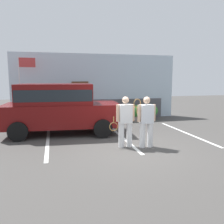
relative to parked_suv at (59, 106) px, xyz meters
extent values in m
plane|color=#423F3D|center=(2.16, -2.68, -1.15)|extent=(40.00, 40.00, 0.00)
cube|color=silver|center=(-0.48, -1.18, -1.14)|extent=(0.12, 4.40, 0.01)
cube|color=silver|center=(2.32, -1.18, -1.14)|extent=(0.12, 4.40, 0.01)
cube|color=silver|center=(5.12, -1.18, -1.14)|extent=(0.12, 4.40, 0.01)
cube|color=silver|center=(2.16, 3.21, 0.65)|extent=(9.06, 0.30, 3.59)
cube|color=#4C4C51|center=(2.16, 3.01, -0.60)|extent=(7.61, 0.10, 1.10)
cube|color=brown|center=(1.19, 2.99, -0.10)|extent=(0.90, 0.06, 2.10)
cube|color=#590C0C|center=(0.11, -0.01, -0.35)|extent=(4.73, 2.25, 0.90)
cube|color=#590C0C|center=(-0.14, 0.01, 0.50)|extent=(3.03, 1.98, 0.80)
cube|color=black|center=(-0.14, 0.01, 0.48)|extent=(2.97, 2.00, 0.44)
cylinder|color=black|center=(1.73, 0.82, -0.79)|extent=(0.74, 0.32, 0.72)
cylinder|color=black|center=(1.58, -1.08, -0.79)|extent=(0.74, 0.32, 0.72)
cylinder|color=black|center=(-1.36, 1.06, -0.79)|extent=(0.74, 0.32, 0.72)
cylinder|color=black|center=(-1.51, -0.83, -0.79)|extent=(0.74, 0.32, 0.72)
cylinder|color=white|center=(2.20, -2.43, -0.74)|extent=(0.19, 0.19, 0.82)
cylinder|color=white|center=(1.92, -2.43, -0.74)|extent=(0.19, 0.19, 0.82)
cube|color=white|center=(2.06, -2.43, -0.03)|extent=(0.42, 0.27, 0.61)
sphere|color=beige|center=(2.06, -2.43, 0.42)|extent=(0.23, 0.23, 0.23)
cylinder|color=beige|center=(2.32, -2.44, 0.00)|extent=(0.10, 0.10, 0.56)
cylinder|color=beige|center=(1.80, -2.43, 0.00)|extent=(0.10, 0.10, 0.56)
torus|color=olive|center=(1.67, -2.37, -0.45)|extent=(0.37, 0.03, 0.37)
cylinder|color=olive|center=(1.67, -2.37, -0.22)|extent=(0.03, 0.03, 0.20)
cylinder|color=white|center=(2.85, -2.64, -0.74)|extent=(0.19, 0.19, 0.81)
cylinder|color=white|center=(2.58, -2.64, -0.74)|extent=(0.19, 0.19, 0.81)
cube|color=silver|center=(2.71, -2.64, -0.03)|extent=(0.42, 0.26, 0.61)
sphere|color=beige|center=(2.71, -2.64, 0.42)|extent=(0.23, 0.23, 0.23)
cylinder|color=beige|center=(2.97, -2.64, 0.00)|extent=(0.10, 0.10, 0.55)
cylinder|color=beige|center=(2.45, -2.64, 0.00)|extent=(0.10, 0.10, 0.55)
torus|color=olive|center=(2.41, -2.59, 0.33)|extent=(0.29, 0.11, 0.29)
cylinder|color=olive|center=(2.41, -2.59, 0.09)|extent=(0.03, 0.03, 0.20)
cylinder|color=gray|center=(4.04, 1.96, -1.02)|extent=(0.42, 0.42, 0.26)
sphere|color=#387F33|center=(4.04, 1.96, -0.61)|extent=(0.65, 0.65, 0.65)
cylinder|color=brown|center=(5.10, 2.23, -1.03)|extent=(0.38, 0.38, 0.23)
sphere|color=#387F33|center=(5.10, 2.23, -0.66)|extent=(0.59, 0.59, 0.59)
cylinder|color=silver|center=(-1.80, 2.49, 0.51)|extent=(0.05, 0.05, 3.31)
cube|color=#B23838|center=(-1.40, 2.49, 1.89)|extent=(0.75, 0.09, 0.45)
camera|label=1|loc=(-0.22, -9.67, 1.13)|focal=37.41mm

